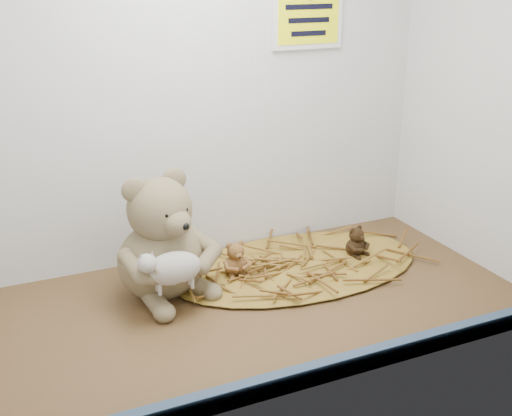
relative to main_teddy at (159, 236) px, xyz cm
name	(u,v)px	position (x,y,z in cm)	size (l,w,h in cm)	color
alcove_shell	(221,85)	(13.27, -3.50, 31.20)	(120.40, 60.20, 90.40)	#432F17
front_rail	(307,375)	(13.27, -41.30, -12.00)	(119.28, 2.20, 3.60)	#344C63
straw_bed	(297,265)	(32.79, -0.46, -13.20)	(61.75, 35.86, 1.20)	brown
main_teddy	(159,236)	(0.00, 0.00, 0.00)	(22.25, 23.49, 27.60)	#847051
toy_lamb	(174,268)	(0.00, -9.89, -3.21)	(14.63, 8.93, 9.46)	beige
mini_teddy_tan	(236,257)	(17.52, 0.65, -8.60)	(6.45, 6.81, 8.00)	brown
mini_teddy_brown	(356,240)	(48.06, -1.57, -8.92)	(5.94, 6.27, 7.36)	black
wall_sign	(308,20)	(43.27, 16.90, 41.20)	(16.00, 1.20, 11.00)	#F7F70C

